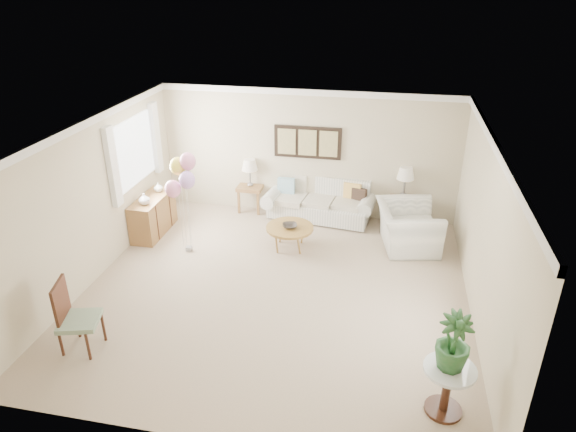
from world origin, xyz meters
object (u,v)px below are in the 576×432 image
(sofa, at_px, (320,203))
(balloon_cluster, at_px, (181,175))
(armchair, at_px, (408,227))
(accent_chair, at_px, (73,315))
(coffee_table, at_px, (290,228))

(sofa, xyz_separation_m, balloon_cluster, (-2.15, -1.90, 1.16))
(armchair, xyz_separation_m, accent_chair, (-4.37, -3.79, 0.13))
(armchair, bearing_deg, accent_chair, 119.87)
(coffee_table, height_order, balloon_cluster, balloon_cluster)
(coffee_table, distance_m, balloon_cluster, 2.15)
(accent_chair, bearing_deg, armchair, 40.95)
(sofa, distance_m, balloon_cluster, 3.10)
(accent_chair, height_order, balloon_cluster, balloon_cluster)
(coffee_table, relative_size, armchair, 0.72)
(sofa, bearing_deg, balloon_cluster, -138.52)
(sofa, distance_m, armchair, 1.97)
(coffee_table, relative_size, accent_chair, 0.86)
(coffee_table, distance_m, armchair, 2.16)
(sofa, height_order, accent_chair, accent_chair)
(coffee_table, xyz_separation_m, armchair, (2.10, 0.51, -0.01))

